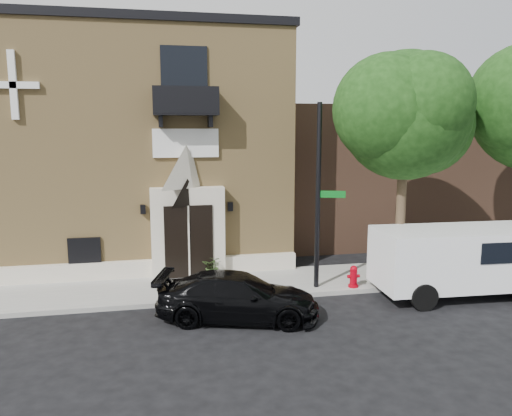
{
  "coord_description": "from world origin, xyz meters",
  "views": [
    {
      "loc": [
        -2.06,
        -14.84,
        5.48
      ],
      "look_at": [
        1.33,
        2.0,
        2.66
      ],
      "focal_mm": 35.0,
      "sensor_mm": 36.0,
      "label": 1
    }
  ],
  "objects_px": {
    "black_sedan": "(238,297)",
    "street_sign": "(319,196)",
    "fire_hydrant": "(353,276)",
    "pedestrian_near": "(468,249)",
    "dumpster": "(467,257)",
    "cargo_van": "(466,258)"
  },
  "relations": [
    {
      "from": "street_sign",
      "to": "pedestrian_near",
      "type": "bearing_deg",
      "value": 22.4
    },
    {
      "from": "cargo_van",
      "to": "dumpster",
      "type": "relative_size",
      "value": 2.66
    },
    {
      "from": "cargo_van",
      "to": "fire_hydrant",
      "type": "distance_m",
      "value": 3.64
    },
    {
      "from": "black_sedan",
      "to": "street_sign",
      "type": "distance_m",
      "value": 4.4
    },
    {
      "from": "dumpster",
      "to": "fire_hydrant",
      "type": "bearing_deg",
      "value": 179.76
    },
    {
      "from": "street_sign",
      "to": "fire_hydrant",
      "type": "distance_m",
      "value": 2.97
    },
    {
      "from": "fire_hydrant",
      "to": "cargo_van",
      "type": "bearing_deg",
      "value": -18.04
    },
    {
      "from": "black_sedan",
      "to": "pedestrian_near",
      "type": "bearing_deg",
      "value": -60.39
    },
    {
      "from": "fire_hydrant",
      "to": "black_sedan",
      "type": "bearing_deg",
      "value": -158.47
    },
    {
      "from": "black_sedan",
      "to": "dumpster",
      "type": "xyz_separation_m",
      "value": [
        8.79,
        2.21,
        0.13
      ]
    },
    {
      "from": "pedestrian_near",
      "to": "fire_hydrant",
      "type": "bearing_deg",
      "value": -14.51
    },
    {
      "from": "black_sedan",
      "to": "cargo_van",
      "type": "height_order",
      "value": "cargo_van"
    },
    {
      "from": "street_sign",
      "to": "pedestrian_near",
      "type": "height_order",
      "value": "street_sign"
    },
    {
      "from": "fire_hydrant",
      "to": "dumpster",
      "type": "bearing_deg",
      "value": 6.86
    },
    {
      "from": "street_sign",
      "to": "fire_hydrant",
      "type": "height_order",
      "value": "street_sign"
    },
    {
      "from": "cargo_van",
      "to": "street_sign",
      "type": "relative_size",
      "value": 0.92
    },
    {
      "from": "black_sedan",
      "to": "street_sign",
      "type": "height_order",
      "value": "street_sign"
    },
    {
      "from": "street_sign",
      "to": "dumpster",
      "type": "distance_m",
      "value": 6.27
    },
    {
      "from": "fire_hydrant",
      "to": "dumpster",
      "type": "relative_size",
      "value": 0.35
    },
    {
      "from": "street_sign",
      "to": "dumpster",
      "type": "xyz_separation_m",
      "value": [
        5.78,
        0.26,
        -2.41
      ]
    },
    {
      "from": "street_sign",
      "to": "fire_hydrant",
      "type": "xyz_separation_m",
      "value": [
        1.19,
        -0.29,
        -2.7
      ]
    },
    {
      "from": "pedestrian_near",
      "to": "street_sign",
      "type": "bearing_deg",
      "value": -18.97
    }
  ]
}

